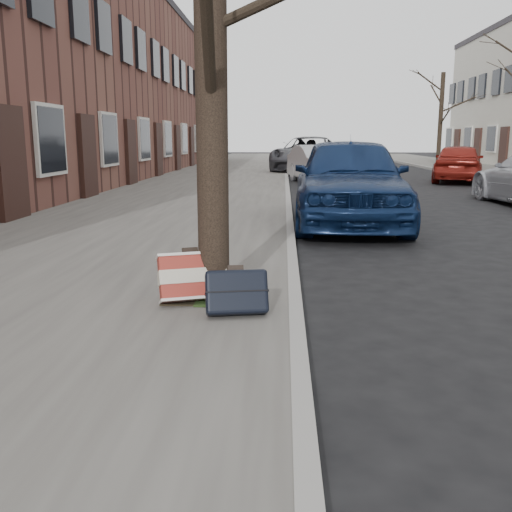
{
  "coord_description": "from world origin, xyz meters",
  "views": [
    {
      "loc": [
        -1.37,
        -3.9,
        1.54
      ],
      "look_at": [
        -1.59,
        0.8,
        0.56
      ],
      "focal_mm": 40.0,
      "sensor_mm": 36.0,
      "label": 1
    }
  ],
  "objects_px": {
    "suitcase_red": "(192,277)",
    "car_near_mid": "(319,164)",
    "suitcase_navy": "(237,292)",
    "car_near_front": "(349,180)"
  },
  "relations": [
    {
      "from": "suitcase_red",
      "to": "car_near_mid",
      "type": "xyz_separation_m",
      "value": [
        2.02,
        15.13,
        0.31
      ]
    },
    {
      "from": "suitcase_red",
      "to": "car_near_mid",
      "type": "distance_m",
      "value": 15.27
    },
    {
      "from": "suitcase_red",
      "to": "suitcase_navy",
      "type": "distance_m",
      "value": 0.56
    },
    {
      "from": "suitcase_red",
      "to": "suitcase_navy",
      "type": "bearing_deg",
      "value": -59.98
    },
    {
      "from": "suitcase_navy",
      "to": "car_near_mid",
      "type": "relative_size",
      "value": 0.13
    },
    {
      "from": "suitcase_red",
      "to": "car_near_mid",
      "type": "height_order",
      "value": "car_near_mid"
    },
    {
      "from": "suitcase_red",
      "to": "car_near_front",
      "type": "distance_m",
      "value": 5.84
    },
    {
      "from": "car_near_front",
      "to": "car_near_mid",
      "type": "distance_m",
      "value": 9.65
    },
    {
      "from": "suitcase_navy",
      "to": "car_near_front",
      "type": "bearing_deg",
      "value": 65.31
    },
    {
      "from": "suitcase_navy",
      "to": "car_near_mid",
      "type": "bearing_deg",
      "value": 74.14
    }
  ]
}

